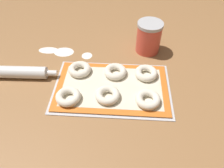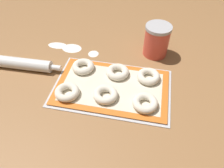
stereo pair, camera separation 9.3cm
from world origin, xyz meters
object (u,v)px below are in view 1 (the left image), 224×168
(bagel_front_right, at_px, (148,99))
(flour_canister, at_px, (149,37))
(bagel_front_left, at_px, (68,97))
(bagel_back_right, at_px, (146,73))
(bagel_front_center, at_px, (108,95))
(bagel_back_center, at_px, (115,72))
(rolling_pin, at_px, (9,72))
(baking_tray, at_px, (112,88))
(bagel_back_left, at_px, (80,69))

(bagel_front_right, xyz_separation_m, flour_canister, (0.02, 0.38, 0.06))
(bagel_front_left, xyz_separation_m, flour_canister, (0.35, 0.38, 0.06))
(bagel_front_right, bearing_deg, bagel_front_left, -178.96)
(bagel_back_right, xyz_separation_m, flour_canister, (0.02, 0.22, 0.06))
(bagel_front_center, relative_size, bagel_back_center, 1.00)
(bagel_front_left, relative_size, bagel_front_right, 1.00)
(bagel_front_right, height_order, rolling_pin, rolling_pin)
(rolling_pin, bearing_deg, bagel_back_right, 3.09)
(bagel_back_center, bearing_deg, baking_tray, -96.98)
(bagel_back_left, xyz_separation_m, bagel_back_right, (0.32, -0.01, 0.00))
(bagel_front_left, relative_size, flour_canister, 0.65)
(baking_tray, distance_m, bagel_front_left, 0.20)
(bagel_front_right, height_order, flour_canister, flour_canister)
(bagel_front_center, bearing_deg, baking_tray, 79.57)
(bagel_front_center, relative_size, flour_canister, 0.65)
(bagel_front_left, relative_size, bagel_back_right, 1.00)
(bagel_back_right, bearing_deg, baking_tray, -152.37)
(flour_canister, xyz_separation_m, rolling_pin, (-0.66, -0.25, -0.05))
(baking_tray, bearing_deg, bagel_front_center, -100.43)
(bagel_front_center, height_order, bagel_back_right, same)
(bagel_front_center, height_order, flour_canister, flour_canister)
(bagel_front_left, height_order, bagel_front_center, same)
(baking_tray, bearing_deg, bagel_front_right, -27.14)
(baking_tray, bearing_deg, bagel_back_right, 27.63)
(bagel_front_left, bearing_deg, flour_canister, 47.25)
(bagel_front_center, bearing_deg, flour_canister, 63.00)
(bagel_front_center, bearing_deg, rolling_pin, 166.58)
(bagel_front_right, xyz_separation_m, rolling_pin, (-0.65, 0.13, 0.00))
(baking_tray, xyz_separation_m, bagel_front_center, (-0.01, -0.07, 0.02))
(baking_tray, height_order, rolling_pin, rolling_pin)
(bagel_back_right, bearing_deg, bagel_front_right, -90.11)
(bagel_back_right, distance_m, flour_canister, 0.22)
(rolling_pin, bearing_deg, baking_tray, -5.46)
(baking_tray, distance_m, flour_canister, 0.35)
(bagel_front_left, distance_m, bagel_back_right, 0.38)
(bagel_back_left, relative_size, flour_canister, 0.65)
(baking_tray, height_order, bagel_back_center, bagel_back_center)
(bagel_back_center, distance_m, rolling_pin, 0.50)
(bagel_back_center, height_order, rolling_pin, rolling_pin)
(bagel_front_center, distance_m, bagel_back_center, 0.15)
(baking_tray, bearing_deg, bagel_front_left, -154.58)
(bagel_back_left, xyz_separation_m, bagel_back_center, (0.17, -0.00, 0.00))
(bagel_front_left, bearing_deg, rolling_pin, 156.72)
(bagel_back_left, bearing_deg, bagel_front_left, -96.56)
(bagel_back_center, bearing_deg, bagel_front_right, -48.22)
(baking_tray, height_order, bagel_front_right, bagel_front_right)
(bagel_front_right, bearing_deg, bagel_back_right, 89.89)
(bagel_back_center, distance_m, bagel_back_right, 0.15)
(bagel_back_center, bearing_deg, bagel_front_center, -98.53)
(bagel_front_center, bearing_deg, bagel_back_center, 81.47)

